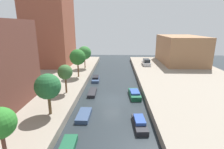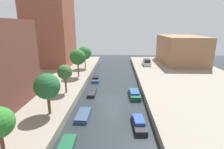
{
  "view_description": "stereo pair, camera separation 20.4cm",
  "coord_description": "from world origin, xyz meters",
  "px_view_note": "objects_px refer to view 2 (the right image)",
  "views": [
    {
      "loc": [
        0.83,
        -24.87,
        10.96
      ],
      "look_at": [
        -0.17,
        7.72,
        1.82
      ],
      "focal_mm": 28.24,
      "sensor_mm": 36.0,
      "label": 1
    },
    {
      "loc": [
        1.03,
        -24.86,
        10.96
      ],
      "look_at": [
        -0.17,
        7.72,
        1.82
      ],
      "focal_mm": 28.24,
      "sensor_mm": 36.0,
      "label": 2
    }
  ],
  "objects_px": {
    "moored_boat_left_2": "(83,115)",
    "moored_boat_left_1": "(66,149)",
    "street_tree_4": "(85,53)",
    "low_block_right": "(181,49)",
    "street_tree_2": "(65,72)",
    "moored_boat_right_3": "(134,94)",
    "parked_car": "(147,63)",
    "apartment_tower_far": "(49,10)",
    "street_tree_1": "(47,86)",
    "moored_boat_left_3": "(92,92)",
    "moored_boat_left_4": "(96,79)",
    "moored_boat_right_2": "(139,123)",
    "street_tree_3": "(78,57)"
  },
  "relations": [
    {
      "from": "moored_boat_right_3",
      "to": "parked_car",
      "type": "bearing_deg",
      "value": 75.9
    },
    {
      "from": "street_tree_2",
      "to": "street_tree_3",
      "type": "height_order",
      "value": "street_tree_3"
    },
    {
      "from": "street_tree_2",
      "to": "moored_boat_left_2",
      "type": "bearing_deg",
      "value": -56.63
    },
    {
      "from": "moored_boat_left_1",
      "to": "low_block_right",
      "type": "bearing_deg",
      "value": 58.61
    },
    {
      "from": "street_tree_4",
      "to": "moored_boat_left_1",
      "type": "height_order",
      "value": "street_tree_4"
    },
    {
      "from": "street_tree_2",
      "to": "moored_boat_right_3",
      "type": "bearing_deg",
      "value": 6.3
    },
    {
      "from": "street_tree_4",
      "to": "street_tree_2",
      "type": "bearing_deg",
      "value": -90.0
    },
    {
      "from": "low_block_right",
      "to": "street_tree_2",
      "type": "bearing_deg",
      "value": -136.62
    },
    {
      "from": "parked_car",
      "to": "moored_boat_right_2",
      "type": "relative_size",
      "value": 1.08
    },
    {
      "from": "street_tree_2",
      "to": "moored_boat_left_2",
      "type": "height_order",
      "value": "street_tree_2"
    },
    {
      "from": "moored_boat_left_4",
      "to": "moored_boat_right_2",
      "type": "relative_size",
      "value": 1.04
    },
    {
      "from": "low_block_right",
      "to": "parked_car",
      "type": "xyz_separation_m",
      "value": [
        -9.68,
        -3.68,
        -2.95
      ]
    },
    {
      "from": "street_tree_1",
      "to": "parked_car",
      "type": "xyz_separation_m",
      "value": [
        15.25,
        26.56,
        -2.68
      ]
    },
    {
      "from": "street_tree_4",
      "to": "low_block_right",
      "type": "bearing_deg",
      "value": 16.88
    },
    {
      "from": "street_tree_3",
      "to": "street_tree_4",
      "type": "distance_m",
      "value": 7.33
    },
    {
      "from": "street_tree_4",
      "to": "moored_boat_left_4",
      "type": "xyz_separation_m",
      "value": [
        3.32,
        -6.49,
        -4.32
      ]
    },
    {
      "from": "low_block_right",
      "to": "moored_boat_right_2",
      "type": "height_order",
      "value": "low_block_right"
    },
    {
      "from": "street_tree_2",
      "to": "street_tree_4",
      "type": "height_order",
      "value": "street_tree_4"
    },
    {
      "from": "low_block_right",
      "to": "street_tree_1",
      "type": "xyz_separation_m",
      "value": [
        -24.93,
        -30.24,
        -0.26
      ]
    },
    {
      "from": "street_tree_3",
      "to": "moored_boat_right_2",
      "type": "xyz_separation_m",
      "value": [
        10.31,
        -16.11,
        -4.58
      ]
    },
    {
      "from": "street_tree_2",
      "to": "moored_boat_right_3",
      "type": "distance_m",
      "value": 11.27
    },
    {
      "from": "street_tree_3",
      "to": "moored_boat_left_4",
      "type": "bearing_deg",
      "value": 14.15
    },
    {
      "from": "moored_boat_left_3",
      "to": "moored_boat_right_3",
      "type": "relative_size",
      "value": 0.91
    },
    {
      "from": "low_block_right",
      "to": "street_tree_1",
      "type": "height_order",
      "value": "low_block_right"
    },
    {
      "from": "moored_boat_right_2",
      "to": "moored_boat_right_3",
      "type": "distance_m",
      "value": 8.61
    },
    {
      "from": "street_tree_4",
      "to": "moored_boat_left_3",
      "type": "relative_size",
      "value": 1.35
    },
    {
      "from": "moored_boat_left_2",
      "to": "moored_boat_left_1",
      "type": "bearing_deg",
      "value": -93.4
    },
    {
      "from": "street_tree_4",
      "to": "moored_boat_left_1",
      "type": "bearing_deg",
      "value": -83.2
    },
    {
      "from": "moored_boat_right_3",
      "to": "moored_boat_left_4",
      "type": "bearing_deg",
      "value": 130.9
    },
    {
      "from": "street_tree_3",
      "to": "moored_boat_left_4",
      "type": "xyz_separation_m",
      "value": [
        3.32,
        0.84,
        -4.61
      ]
    },
    {
      "from": "moored_boat_left_3",
      "to": "moored_boat_left_4",
      "type": "xyz_separation_m",
      "value": [
        -0.34,
        7.41,
        0.11
      ]
    },
    {
      "from": "street_tree_1",
      "to": "parked_car",
      "type": "distance_m",
      "value": 30.74
    },
    {
      "from": "apartment_tower_far",
      "to": "moored_boat_right_2",
      "type": "bearing_deg",
      "value": -54.46
    },
    {
      "from": "low_block_right",
      "to": "moored_boat_right_3",
      "type": "height_order",
      "value": "low_block_right"
    },
    {
      "from": "street_tree_2",
      "to": "street_tree_3",
      "type": "distance_m",
      "value": 8.7
    },
    {
      "from": "apartment_tower_far",
      "to": "street_tree_2",
      "type": "height_order",
      "value": "apartment_tower_far"
    },
    {
      "from": "parked_car",
      "to": "moored_boat_left_2",
      "type": "bearing_deg",
      "value": -114.39
    },
    {
      "from": "apartment_tower_far",
      "to": "moored_boat_left_1",
      "type": "height_order",
      "value": "apartment_tower_far"
    },
    {
      "from": "moored_boat_left_1",
      "to": "moored_boat_left_2",
      "type": "height_order",
      "value": "moored_boat_left_1"
    },
    {
      "from": "street_tree_2",
      "to": "moored_boat_left_2",
      "type": "distance_m",
      "value": 7.8
    },
    {
      "from": "moored_boat_right_2",
      "to": "street_tree_1",
      "type": "bearing_deg",
      "value": 175.79
    },
    {
      "from": "apartment_tower_far",
      "to": "moored_boat_left_3",
      "type": "height_order",
      "value": "apartment_tower_far"
    },
    {
      "from": "parked_car",
      "to": "moored_boat_left_2",
      "type": "distance_m",
      "value": 28.01
    },
    {
      "from": "moored_boat_left_4",
      "to": "moored_boat_right_2",
      "type": "bearing_deg",
      "value": -67.58
    },
    {
      "from": "moored_boat_left_4",
      "to": "moored_boat_right_3",
      "type": "xyz_separation_m",
      "value": [
        7.23,
        -8.34,
        0.06
      ]
    },
    {
      "from": "street_tree_4",
      "to": "moored_boat_left_3",
      "type": "bearing_deg",
      "value": -75.24
    },
    {
      "from": "street_tree_2",
      "to": "moored_boat_left_4",
      "type": "relative_size",
      "value": 1.05
    },
    {
      "from": "moored_boat_left_3",
      "to": "street_tree_1",
      "type": "bearing_deg",
      "value": -112.65
    },
    {
      "from": "street_tree_3",
      "to": "moored_boat_left_1",
      "type": "height_order",
      "value": "street_tree_3"
    },
    {
      "from": "apartment_tower_far",
      "to": "street_tree_1",
      "type": "bearing_deg",
      "value": -71.01
    }
  ]
}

